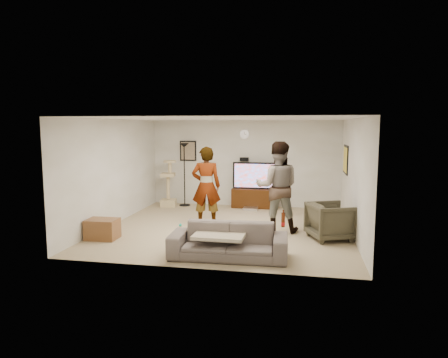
% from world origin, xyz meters
% --- Properties ---
extents(floor, '(5.50, 5.50, 0.02)m').
position_xyz_m(floor, '(0.00, 0.00, -0.01)').
color(floor, tan).
rests_on(floor, ground).
extents(ceiling, '(5.50, 5.50, 0.02)m').
position_xyz_m(ceiling, '(0.00, 0.00, 2.51)').
color(ceiling, white).
rests_on(ceiling, wall_back).
extents(wall_back, '(5.50, 0.04, 2.50)m').
position_xyz_m(wall_back, '(0.00, 2.75, 1.25)').
color(wall_back, beige).
rests_on(wall_back, floor).
extents(wall_front, '(5.50, 0.04, 2.50)m').
position_xyz_m(wall_front, '(0.00, -2.75, 1.25)').
color(wall_front, beige).
rests_on(wall_front, floor).
extents(wall_left, '(0.04, 5.50, 2.50)m').
position_xyz_m(wall_left, '(-2.75, 0.00, 1.25)').
color(wall_left, beige).
rests_on(wall_left, floor).
extents(wall_right, '(0.04, 5.50, 2.50)m').
position_xyz_m(wall_right, '(2.75, 0.00, 1.25)').
color(wall_right, beige).
rests_on(wall_right, floor).
extents(wall_clock, '(0.26, 0.04, 0.26)m').
position_xyz_m(wall_clock, '(0.00, 2.72, 2.10)').
color(wall_clock, white).
rests_on(wall_clock, wall_back).
extents(wall_speaker, '(0.25, 0.10, 0.10)m').
position_xyz_m(wall_speaker, '(0.00, 2.69, 1.38)').
color(wall_speaker, black).
rests_on(wall_speaker, wall_back).
extents(picture_back, '(0.42, 0.03, 0.52)m').
position_xyz_m(picture_back, '(-1.70, 2.73, 1.60)').
color(picture_back, '#85755D').
rests_on(picture_back, wall_back).
extents(picture_right, '(0.03, 0.78, 0.62)m').
position_xyz_m(picture_right, '(2.73, 1.60, 1.50)').
color(picture_right, yellow).
rests_on(picture_right, wall_right).
extents(tv_stand, '(1.32, 0.45, 0.55)m').
position_xyz_m(tv_stand, '(0.35, 2.50, 0.27)').
color(tv_stand, black).
rests_on(tv_stand, floor).
extents(console_box, '(0.40, 0.30, 0.07)m').
position_xyz_m(console_box, '(0.27, 2.11, 0.04)').
color(console_box, silver).
rests_on(console_box, floor).
extents(tv, '(1.28, 0.08, 0.76)m').
position_xyz_m(tv, '(0.35, 2.50, 0.93)').
color(tv, black).
rests_on(tv, tv_stand).
extents(tv_screen, '(1.18, 0.01, 0.67)m').
position_xyz_m(tv_screen, '(0.35, 2.46, 0.93)').
color(tv_screen, '#3F85F0').
rests_on(tv_screen, tv).
extents(floor_lamp, '(0.32, 0.32, 1.84)m').
position_xyz_m(floor_lamp, '(-1.73, 2.42, 0.92)').
color(floor_lamp, black).
rests_on(floor_lamp, floor).
extents(cat_tree, '(0.51, 0.51, 1.36)m').
position_xyz_m(cat_tree, '(-2.17, 2.24, 0.68)').
color(cat_tree, '#CCB888').
rests_on(cat_tree, floor).
extents(person_left, '(0.76, 0.58, 1.87)m').
position_xyz_m(person_left, '(-0.55, 0.21, 0.93)').
color(person_left, '#A9A9A9').
rests_on(person_left, floor).
extents(person_right, '(1.03, 0.83, 2.01)m').
position_xyz_m(person_right, '(1.13, -0.06, 1.00)').
color(person_right, navy).
rests_on(person_right, floor).
extents(sofa, '(2.12, 0.91, 0.61)m').
position_xyz_m(sofa, '(0.40, -2.09, 0.30)').
color(sofa, '#605551').
rests_on(sofa, floor).
extents(throw_blanket, '(0.91, 0.72, 0.06)m').
position_xyz_m(throw_blanket, '(0.24, -2.09, 0.41)').
color(throw_blanket, beige).
rests_on(throw_blanket, sofa).
extents(beer_bottle, '(0.06, 0.06, 0.25)m').
position_xyz_m(beer_bottle, '(1.36, -2.09, 0.73)').
color(beer_bottle, '#521C07').
rests_on(beer_bottle, sofa).
extents(armchair, '(1.09, 1.08, 0.77)m').
position_xyz_m(armchair, '(2.26, -0.51, 0.38)').
color(armchair, '#3C3829').
rests_on(armchair, floor).
extents(side_table, '(0.65, 0.49, 0.42)m').
position_xyz_m(side_table, '(-2.40, -1.38, 0.21)').
color(side_table, brown).
rests_on(side_table, floor).
extents(toy_ball, '(0.07, 0.07, 0.07)m').
position_xyz_m(toy_ball, '(-1.12, -0.05, 0.03)').
color(toy_ball, '#1AA98F').
rests_on(toy_ball, floor).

